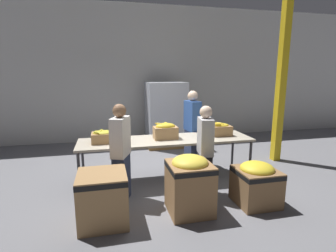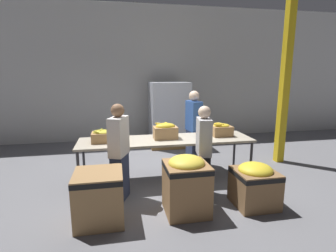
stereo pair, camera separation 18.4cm
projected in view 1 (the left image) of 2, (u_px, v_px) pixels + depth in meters
ground_plane at (167, 179)px, 5.09m from camera, size 30.00×30.00×0.00m
wall_back at (142, 74)px, 7.90m from camera, size 16.00×0.08×4.00m
sorting_table at (167, 141)px, 4.94m from camera, size 3.25×0.85×0.80m
banana_box_0 at (104, 136)px, 4.67m from camera, size 0.43×0.33×0.24m
banana_box_1 at (165, 131)px, 4.94m from camera, size 0.44×0.33×0.31m
banana_box_2 at (220, 129)px, 5.21m from camera, size 0.39×0.32×0.27m
volunteer_0 at (121, 153)px, 4.14m from camera, size 0.35×0.47×1.56m
volunteer_1 at (205, 152)px, 4.31m from camera, size 0.27×0.43×1.52m
volunteer_2 at (192, 129)px, 5.75m from camera, size 0.28×0.47×1.66m
donation_bin_0 at (103, 196)px, 3.55m from camera, size 0.65×0.65×0.71m
donation_bin_1 at (190, 182)px, 3.81m from camera, size 0.62×0.62×0.87m
donation_bin_2 at (256, 182)px, 4.08m from camera, size 0.61×0.61×0.68m
support_pillar at (282, 74)px, 5.84m from camera, size 0.17×0.17×4.00m
pallet_stack_0 at (162, 116)px, 7.48m from camera, size 0.93×0.93×1.64m
pallet_stack_1 at (166, 114)px, 7.42m from camera, size 1.14×1.14×1.78m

